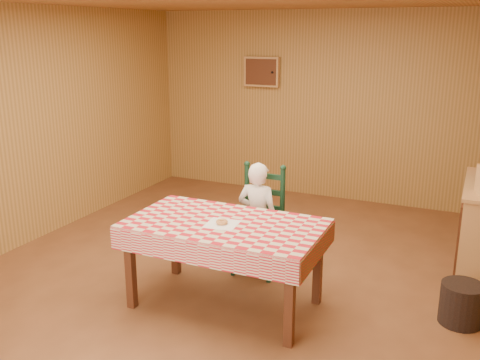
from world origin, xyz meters
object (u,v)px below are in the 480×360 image
at_px(dining_table, 225,231).
at_px(storage_bin, 461,304).
at_px(seated_child, 258,218).
at_px(ladder_chair, 260,222).

distance_m(dining_table, storage_bin, 2.03).
relative_size(seated_child, storage_bin, 3.25).
bearing_deg(seated_child, ladder_chair, -90.00).
bearing_deg(seated_child, dining_table, 90.00).
xyz_separation_m(dining_table, ladder_chair, (0.00, 0.79, -0.18)).
height_order(dining_table, storage_bin, dining_table).
height_order(seated_child, storage_bin, seated_child).
bearing_deg(storage_bin, dining_table, -164.42).
xyz_separation_m(ladder_chair, storage_bin, (1.89, -0.26, -0.33)).
relative_size(ladder_chair, storage_bin, 3.12).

